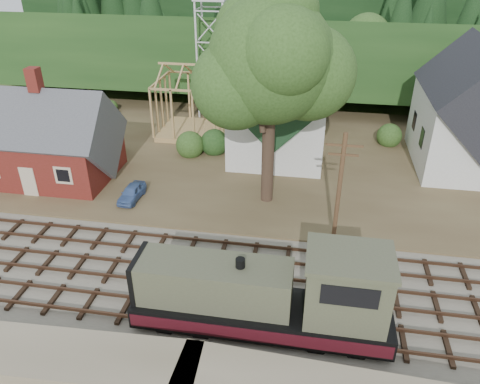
# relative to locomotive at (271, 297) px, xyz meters

# --- Properties ---
(ground) EXTENTS (140.00, 140.00, 0.00)m
(ground) POSITION_rel_locomotive_xyz_m (-3.74, 3.00, -2.25)
(ground) COLOR #384C1E
(ground) RESTS_ON ground
(railroad_bed) EXTENTS (64.00, 11.00, 0.16)m
(railroad_bed) POSITION_rel_locomotive_xyz_m (-3.74, 3.00, -2.17)
(railroad_bed) COLOR #726B5B
(railroad_bed) RESTS_ON ground
(village_flat) EXTENTS (64.00, 26.00, 0.30)m
(village_flat) POSITION_rel_locomotive_xyz_m (-3.74, 21.00, -2.10)
(village_flat) COLOR brown
(village_flat) RESTS_ON ground
(hillside) EXTENTS (70.00, 28.96, 12.74)m
(hillside) POSITION_rel_locomotive_xyz_m (-3.74, 45.00, -2.25)
(hillside) COLOR #1E3F19
(hillside) RESTS_ON ground
(ridge) EXTENTS (80.00, 20.00, 12.00)m
(ridge) POSITION_rel_locomotive_xyz_m (-3.74, 61.00, -2.25)
(ridge) COLOR black
(ridge) RESTS_ON ground
(depot) EXTENTS (10.80, 7.41, 9.00)m
(depot) POSITION_rel_locomotive_xyz_m (-19.74, 14.00, 0.97)
(depot) COLOR maroon
(depot) RESTS_ON village_flat
(church) EXTENTS (8.40, 15.17, 13.00)m
(church) POSITION_rel_locomotive_xyz_m (-1.74, 22.68, 2.93)
(church) COLOR silver
(church) RESTS_ON village_flat
(farmhouse) EXTENTS (8.40, 10.80, 10.60)m
(farmhouse) POSITION_rel_locomotive_xyz_m (14.26, 22.00, 2.62)
(farmhouse) COLOR silver
(farmhouse) RESTS_ON village_flat
(timber_frame) EXTENTS (8.20, 6.20, 6.99)m
(timber_frame) POSITION_rel_locomotive_xyz_m (-9.74, 25.00, 1.02)
(timber_frame) COLOR tan
(timber_frame) RESTS_ON village_flat
(lattice_tower) EXTENTS (3.20, 3.20, 12.12)m
(lattice_tower) POSITION_rel_locomotive_xyz_m (-9.74, 31.00, 7.79)
(lattice_tower) COLOR silver
(lattice_tower) RESTS_ON village_flat
(big_tree) EXTENTS (10.90, 8.40, 14.70)m
(big_tree) POSITION_rel_locomotive_xyz_m (-1.58, 13.08, 7.97)
(big_tree) COLOR #38281E
(big_tree) RESTS_ON village_flat
(telegraph_pole_near) EXTENTS (2.20, 0.28, 8.00)m
(telegraph_pole_near) POSITION_rel_locomotive_xyz_m (3.26, 8.20, 2.00)
(telegraph_pole_near) COLOR #4C331E
(telegraph_pole_near) RESTS_ON ground
(locomotive) EXTENTS (12.88, 3.22, 5.13)m
(locomotive) POSITION_rel_locomotive_xyz_m (0.00, 0.00, 0.00)
(locomotive) COLOR black
(locomotive) RESTS_ON railroad_bed
(car_blue) EXTENTS (1.47, 3.32, 1.11)m
(car_blue) POSITION_rel_locomotive_xyz_m (-11.85, 11.27, -1.39)
(car_blue) COLOR #4E6EA9
(car_blue) RESTS_ON village_flat
(patio_set) EXTENTS (2.32, 2.32, 2.58)m
(patio_set) POSITION_rel_locomotive_xyz_m (-22.31, 11.71, 0.25)
(patio_set) COLOR silver
(patio_set) RESTS_ON village_flat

